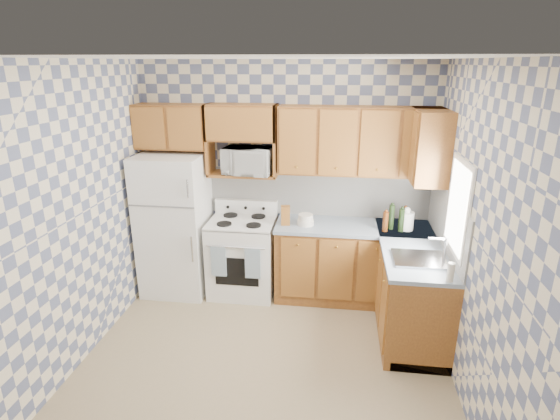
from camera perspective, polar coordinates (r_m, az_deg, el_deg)
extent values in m
plane|color=#8D7C5A|center=(4.36, -2.06, -19.03)|extent=(3.40, 3.40, 0.00)
cube|color=slate|center=(5.20, 0.69, 4.07)|extent=(3.40, 0.02, 2.70)
cube|color=slate|center=(3.80, 23.89, -3.25)|extent=(0.02, 3.20, 2.70)
cube|color=white|center=(5.20, 5.05, 2.28)|extent=(2.60, 0.02, 0.56)
cube|color=white|center=(4.57, 20.92, -1.26)|extent=(0.02, 1.60, 0.56)
cube|color=white|center=(5.33, -13.55, -1.85)|extent=(0.75, 0.70, 1.68)
cube|color=white|center=(5.28, -4.88, -6.17)|extent=(0.76, 0.65, 0.90)
cube|color=silver|center=(5.10, -5.02, -1.53)|extent=(0.76, 0.65, 0.02)
cube|color=white|center=(5.32, -4.42, 0.45)|extent=(0.76, 0.08, 0.17)
cube|color=navy|center=(4.98, -8.02, -6.64)|extent=(0.17, 0.02, 0.36)
cube|color=navy|center=(4.89, -3.60, -6.95)|extent=(0.17, 0.02, 0.36)
cube|color=brown|center=(5.20, 9.37, -6.89)|extent=(1.75, 0.60, 0.88)
cube|color=brown|center=(4.82, 16.46, -9.66)|extent=(0.60, 1.60, 0.88)
cube|color=gray|center=(5.01, 9.65, -2.17)|extent=(1.77, 0.63, 0.04)
cube|color=gray|center=(4.62, 16.92, -4.62)|extent=(0.63, 1.60, 0.04)
cube|color=brown|center=(4.90, 10.21, 8.85)|extent=(1.75, 0.33, 0.74)
cube|color=brown|center=(5.23, -13.94, 10.55)|extent=(0.82, 0.33, 0.50)
cube|color=brown|center=(4.80, 18.86, 7.95)|extent=(0.33, 0.70, 0.74)
cube|color=brown|center=(5.09, -4.81, 4.69)|extent=(0.80, 0.33, 0.03)
imported|color=white|center=(5.02, -4.14, 6.45)|extent=(0.59, 0.43, 0.30)
cube|color=#B7B7BC|center=(4.29, 17.71, -6.16)|extent=(0.48, 0.40, 0.03)
cube|color=silver|center=(4.17, 22.26, 0.33)|extent=(0.02, 0.66, 0.86)
cylinder|color=black|center=(4.94, 14.34, -0.89)|extent=(0.06, 0.06, 0.28)
cylinder|color=black|center=(4.90, 15.57, -1.27)|extent=(0.06, 0.06, 0.26)
cylinder|color=#4C240C|center=(5.00, 15.98, -1.00)|extent=(0.06, 0.06, 0.24)
cylinder|color=#4C240C|center=(4.86, 13.60, -1.48)|extent=(0.06, 0.06, 0.22)
cube|color=brown|center=(4.92, 0.72, -0.70)|extent=(0.11, 0.11, 0.22)
cylinder|color=white|center=(4.98, 16.17, -1.36)|extent=(0.16, 0.16, 0.20)
cylinder|color=silver|center=(3.95, 21.39, -7.58)|extent=(0.06, 0.06, 0.17)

